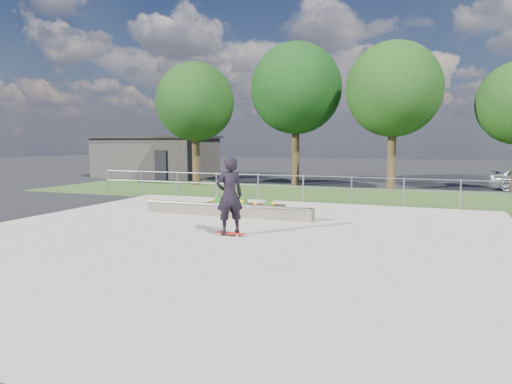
# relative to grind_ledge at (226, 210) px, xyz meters

# --- Properties ---
(ground) EXTENTS (120.00, 120.00, 0.00)m
(ground) POSITION_rel_grind_ledge_xyz_m (1.46, -3.02, -0.26)
(ground) COLOR black
(ground) RESTS_ON ground
(grass_verge) EXTENTS (30.00, 8.00, 0.02)m
(grass_verge) POSITION_rel_grind_ledge_xyz_m (1.46, 7.98, -0.25)
(grass_verge) COLOR #2F4A1D
(grass_verge) RESTS_ON ground
(concrete_slab) EXTENTS (15.00, 15.00, 0.06)m
(concrete_slab) POSITION_rel_grind_ledge_xyz_m (1.46, -3.02, -0.23)
(concrete_slab) COLOR #A49D91
(concrete_slab) RESTS_ON ground
(fence) EXTENTS (20.06, 0.06, 1.20)m
(fence) POSITION_rel_grind_ledge_xyz_m (1.46, 4.48, 0.51)
(fence) COLOR #97999F
(fence) RESTS_ON ground
(building) EXTENTS (8.40, 5.40, 3.00)m
(building) POSITION_rel_grind_ledge_xyz_m (-12.54, 14.98, 1.25)
(building) COLOR #2C2927
(building) RESTS_ON ground
(tree_far_left) EXTENTS (4.55, 4.55, 7.15)m
(tree_far_left) POSITION_rel_grind_ledge_xyz_m (-6.54, 9.98, 4.59)
(tree_far_left) COLOR #342414
(tree_far_left) RESTS_ON ground
(tree_mid_left) EXTENTS (5.25, 5.25, 8.25)m
(tree_mid_left) POSITION_rel_grind_ledge_xyz_m (-1.04, 11.98, 5.34)
(tree_mid_left) COLOR #322214
(tree_mid_left) RESTS_ON ground
(tree_mid_right) EXTENTS (4.90, 4.90, 7.70)m
(tree_mid_right) POSITION_rel_grind_ledge_xyz_m (4.46, 10.98, 4.97)
(tree_mid_right) COLOR #382716
(tree_mid_right) RESTS_ON ground
(grind_ledge) EXTENTS (6.00, 0.44, 0.43)m
(grind_ledge) POSITION_rel_grind_ledge_xyz_m (0.00, 0.00, 0.00)
(grind_ledge) COLOR brown
(grind_ledge) RESTS_ON concrete_slab
(planter_bed) EXTENTS (3.00, 1.20, 0.61)m
(planter_bed) POSITION_rel_grind_ledge_xyz_m (0.05, 1.17, -0.02)
(planter_bed) COLOR black
(planter_bed) RESTS_ON concrete_slab
(skateboarder) EXTENTS (0.87, 0.85, 2.10)m
(skateboarder) POSITION_rel_grind_ledge_xyz_m (1.44, -2.92, 0.88)
(skateboarder) COLOR silver
(skateboarder) RESTS_ON concrete_slab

